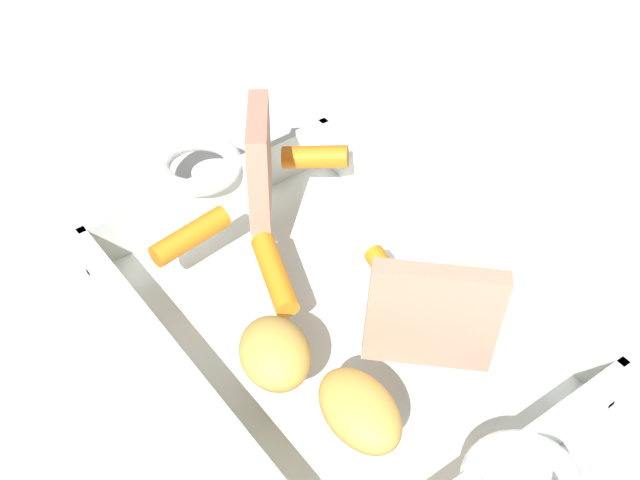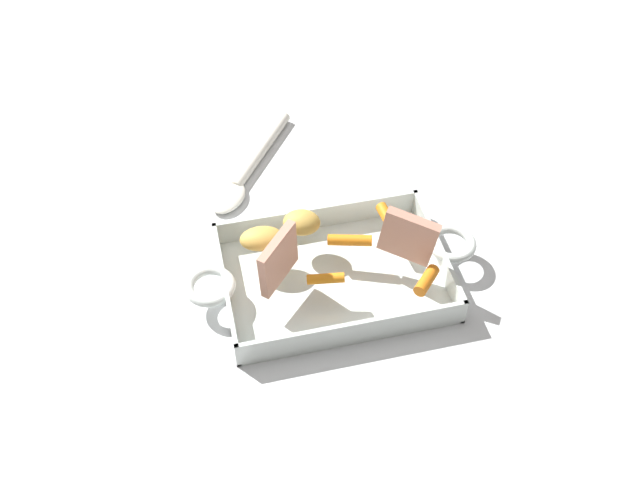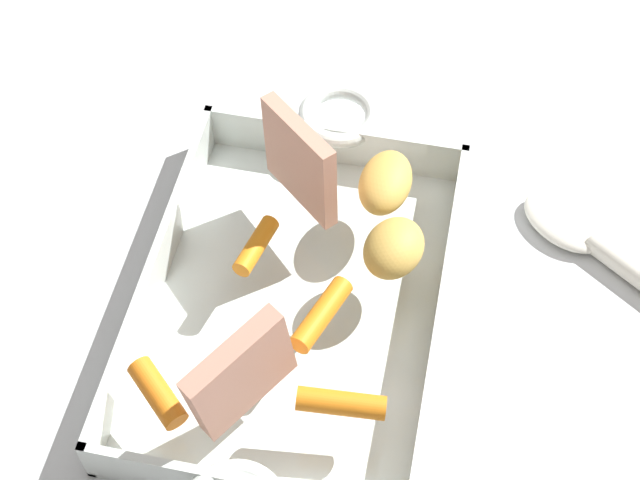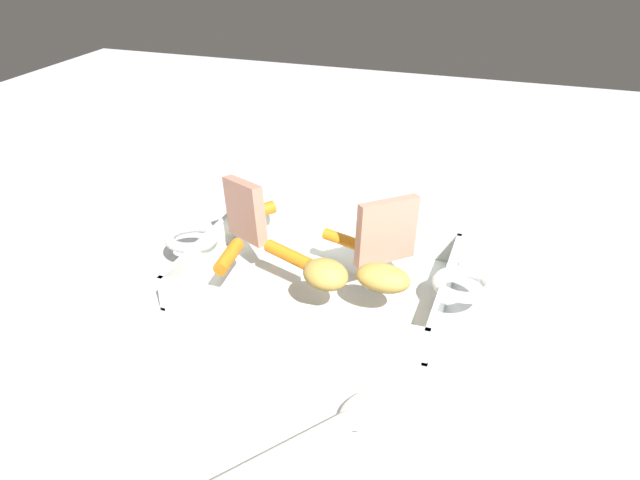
# 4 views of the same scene
# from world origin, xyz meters

# --- Properties ---
(ground_plane) EXTENTS (2.25, 2.25, 0.00)m
(ground_plane) POSITION_xyz_m (0.00, 0.00, 0.00)
(ground_plane) COLOR silver
(roasting_dish) EXTENTS (0.43, 0.23, 0.05)m
(roasting_dish) POSITION_xyz_m (0.00, 0.00, 0.01)
(roasting_dish) COLOR silver
(roasting_dish) RESTS_ON ground_plane
(roast_slice_thick) EXTENTS (0.06, 0.07, 0.08)m
(roast_slice_thick) POSITION_xyz_m (-0.08, -0.01, 0.09)
(roast_slice_thick) COLOR tan
(roast_slice_thick) RESTS_ON roasting_dish
(roast_slice_thin) EXTENTS (0.08, 0.06, 0.09)m
(roast_slice_thin) POSITION_xyz_m (0.10, -0.01, 0.08)
(roast_slice_thin) COLOR tan
(roast_slice_thin) RESTS_ON roasting_dish
(baby_carrot_southeast) EXTENTS (0.05, 0.02, 0.02)m
(baby_carrot_southeast) POSITION_xyz_m (-0.02, -0.03, 0.05)
(baby_carrot_southeast) COLOR orange
(baby_carrot_southeast) RESTS_ON roasting_dish
(baby_carrot_southwest) EXTENTS (0.07, 0.04, 0.02)m
(baby_carrot_southwest) POSITION_xyz_m (0.03, 0.03, 0.05)
(baby_carrot_southwest) COLOR orange
(baby_carrot_southwest) RESTS_ON roasting_dish
(baby_carrot_center_right) EXTENTS (0.05, 0.05, 0.02)m
(baby_carrot_center_right) POSITION_xyz_m (0.11, -0.07, 0.05)
(baby_carrot_center_right) COLOR orange
(baby_carrot_center_right) RESTS_ON roasting_dish
(baby_carrot_center_left) EXTENTS (0.02, 0.06, 0.02)m
(baby_carrot_center_left) POSITION_xyz_m (0.10, 0.05, 0.05)
(baby_carrot_center_left) COLOR orange
(baby_carrot_center_left) RESTS_ON roasting_dish
(potato_golden_small) EXTENTS (0.07, 0.05, 0.03)m
(potato_golden_small) POSITION_xyz_m (-0.09, 0.05, 0.06)
(potato_golden_small) COLOR gold
(potato_golden_small) RESTS_ON roasting_dish
(potato_whole) EXTENTS (0.07, 0.06, 0.03)m
(potato_whole) POSITION_xyz_m (-0.03, 0.07, 0.06)
(potato_whole) COLOR gold
(potato_whole) RESTS_ON roasting_dish
(serving_spoon) EXTENTS (0.18, 0.23, 0.02)m
(serving_spoon) POSITION_xyz_m (-0.09, 0.25, 0.01)
(serving_spoon) COLOR white
(serving_spoon) RESTS_ON ground_plane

